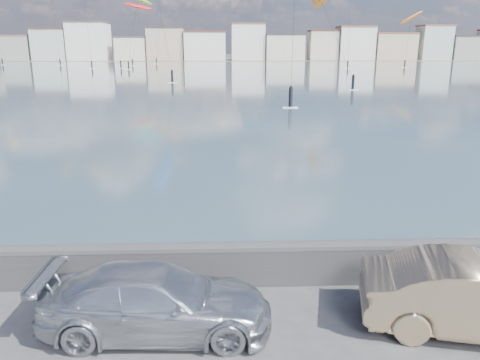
# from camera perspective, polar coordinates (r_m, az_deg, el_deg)

# --- Properties ---
(ground) EXTENTS (700.00, 700.00, 0.00)m
(ground) POSITION_cam_1_polar(r_m,az_deg,el_deg) (9.11, -5.72, -20.75)
(ground) COLOR #333335
(ground) RESTS_ON ground
(bay_water) EXTENTS (500.00, 177.00, 0.00)m
(bay_water) POSITION_cam_1_polar(r_m,az_deg,el_deg) (98.93, -2.55, 12.84)
(bay_water) COLOR #314654
(bay_water) RESTS_ON ground
(far_shore_strip) EXTENTS (500.00, 60.00, 0.00)m
(far_shore_strip) POSITION_cam_1_polar(r_m,az_deg,el_deg) (207.35, -2.39, 14.48)
(far_shore_strip) COLOR #4C473D
(far_shore_strip) RESTS_ON ground
(seawall) EXTENTS (400.00, 0.36, 1.08)m
(seawall) POSITION_cam_1_polar(r_m,az_deg,el_deg) (11.12, -4.98, -9.97)
(seawall) COLOR #28282B
(seawall) RESTS_ON ground
(far_buildings) EXTENTS (240.79, 13.26, 14.60)m
(far_buildings) POSITION_cam_1_polar(r_m,az_deg,el_deg) (193.29, -2.01, 16.16)
(far_buildings) COLOR beige
(far_buildings) RESTS_ON ground
(car_silver) EXTENTS (4.57, 1.99, 1.31)m
(car_silver) POSITION_cam_1_polar(r_m,az_deg,el_deg) (9.56, -10.15, -14.29)
(car_silver) COLOR #B9BCC2
(car_silver) RESTS_ON ground
(kitesurfer_5) EXTENTS (8.14, 16.93, 17.46)m
(kitesurfer_5) POSITION_cam_1_polar(r_m,az_deg,el_deg) (139.59, -12.36, 19.88)
(kitesurfer_5) COLOR red
(kitesurfer_5) RESTS_ON ground
(kitesurfer_6) EXTENTS (7.29, 7.99, 15.29)m
(kitesurfer_6) POSITION_cam_1_polar(r_m,az_deg,el_deg) (140.87, 20.07, 17.95)
(kitesurfer_6) COLOR orange
(kitesurfer_6) RESTS_ON ground
(kitesurfer_14) EXTENTS (6.51, 12.46, 19.52)m
(kitesurfer_14) POSITION_cam_1_polar(r_m,az_deg,el_deg) (148.58, -11.83, 20.51)
(kitesurfer_14) COLOR #8CD826
(kitesurfer_14) RESTS_ON ground
(kitesurfer_18) EXTENTS (4.10, 16.27, 13.48)m
(kitesurfer_18) POSITION_cam_1_polar(r_m,az_deg,el_deg) (74.20, 9.87, 20.70)
(kitesurfer_18) COLOR orange
(kitesurfer_18) RESTS_ON ground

